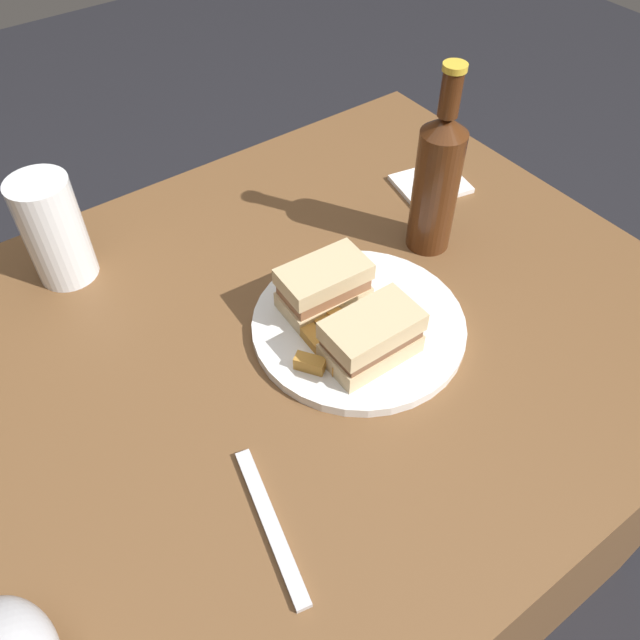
{
  "coord_description": "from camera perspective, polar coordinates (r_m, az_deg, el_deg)",
  "views": [
    {
      "loc": [
        0.27,
        0.46,
        1.34
      ],
      "look_at": [
        -0.05,
        0.02,
        0.75
      ],
      "focal_mm": 35.9,
      "sensor_mm": 36.0,
      "label": 1
    }
  ],
  "objects": [
    {
      "name": "pint_glass",
      "position": [
        0.93,
        -22.46,
        6.87
      ],
      "size": [
        0.08,
        0.08,
        0.15
      ],
      "color": "white",
      "rests_on": "dining_table"
    },
    {
      "name": "fork",
      "position": [
        0.68,
        -4.41,
        -17.69
      ],
      "size": [
        0.05,
        0.18,
        0.01
      ],
      "primitive_type": "cube",
      "rotation": [
        0.0,
        0.0,
        1.35
      ],
      "color": "silver",
      "rests_on": "dining_table"
    },
    {
      "name": "sandwich_half_left",
      "position": [
        0.82,
        0.35,
        3.06
      ],
      "size": [
        0.12,
        0.07,
        0.06
      ],
      "color": "#CCB284",
      "rests_on": "plate"
    },
    {
      "name": "dining_table",
      "position": [
        1.11,
        -2.65,
        -14.08
      ],
      "size": [
        1.09,
        0.81,
        0.72
      ],
      "primitive_type": "cube",
      "color": "brown",
      "rests_on": "ground"
    },
    {
      "name": "potato_wedge_front",
      "position": [
        0.79,
        -0.64,
        -1.48
      ],
      "size": [
        0.02,
        0.05,
        0.02
      ],
      "primitive_type": "cube",
      "rotation": [
        0.0,
        0.0,
        4.66
      ],
      "color": "#B77F33",
      "rests_on": "plate"
    },
    {
      "name": "potato_wedge_middle",
      "position": [
        0.81,
        1.2,
        0.36
      ],
      "size": [
        0.03,
        0.06,
        0.02
      ],
      "primitive_type": "cube",
      "rotation": [
        0.0,
        0.0,
        4.96
      ],
      "color": "#B77F33",
      "rests_on": "plate"
    },
    {
      "name": "napkin",
      "position": [
        1.08,
        9.83,
        11.87
      ],
      "size": [
        0.13,
        0.11,
        0.01
      ],
      "primitive_type": "cube",
      "rotation": [
        0.0,
        0.0,
        -0.21
      ],
      "color": "white",
      "rests_on": "dining_table"
    },
    {
      "name": "potato_wedge_back",
      "position": [
        0.77,
        1.42,
        -3.47
      ],
      "size": [
        0.03,
        0.04,
        0.02
      ],
      "primitive_type": "cube",
      "rotation": [
        0.0,
        0.0,
        1.12
      ],
      "color": "#AD702D",
      "rests_on": "plate"
    },
    {
      "name": "cider_bottle",
      "position": [
        0.9,
        10.38,
        12.19
      ],
      "size": [
        0.06,
        0.06,
        0.27
      ],
      "color": "#47230F",
      "rests_on": "dining_table"
    },
    {
      "name": "sandwich_half_right",
      "position": [
        0.76,
        4.61,
        -1.53
      ],
      "size": [
        0.12,
        0.07,
        0.06
      ],
      "color": "#CCB284",
      "rests_on": "plate"
    },
    {
      "name": "potato_wedge_stray",
      "position": [
        0.77,
        -0.67,
        -3.76
      ],
      "size": [
        0.03,
        0.04,
        0.02
      ],
      "primitive_type": "cube",
      "rotation": [
        0.0,
        0.0,
        5.32
      ],
      "color": "#B77F33",
      "rests_on": "plate"
    },
    {
      "name": "plate",
      "position": [
        0.83,
        3.46,
        -0.46
      ],
      "size": [
        0.28,
        0.28,
        0.01
      ],
      "primitive_type": "cylinder",
      "color": "white",
      "rests_on": "dining_table"
    },
    {
      "name": "ground_plane",
      "position": [
        1.44,
        -2.13,
        -20.88
      ],
      "size": [
        6.0,
        6.0,
        0.0
      ],
      "primitive_type": "plane",
      "color": "black"
    },
    {
      "name": "potato_wedge_left_edge",
      "position": [
        0.8,
        1.27,
        -1.26
      ],
      "size": [
        0.03,
        0.05,
        0.02
      ],
      "primitive_type": "cube",
      "rotation": [
        0.0,
        0.0,
        1.94
      ],
      "color": "#B77F33",
      "rests_on": "plate"
    },
    {
      "name": "potato_wedge_right_edge",
      "position": [
        0.81,
        0.82,
        -0.01
      ],
      "size": [
        0.04,
        0.02,
        0.02
      ],
      "primitive_type": "cube",
      "rotation": [
        0.0,
        0.0,
        3.17
      ],
      "color": "#B77F33",
      "rests_on": "plate"
    }
  ]
}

